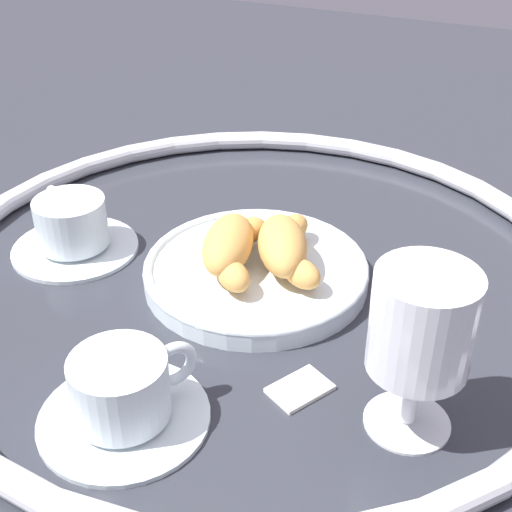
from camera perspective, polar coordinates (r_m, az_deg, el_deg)
ground_plane at (r=0.73m, az=-0.14°, el=-1.57°), size 2.20×2.20×0.00m
table_chrome_rim at (r=0.72m, az=-0.14°, el=-0.78°), size 0.67×0.67×0.02m
pastry_plate at (r=0.71m, az=-0.00°, el=-1.19°), size 0.23×0.23×0.02m
croissant_large at (r=0.70m, az=-2.00°, el=0.81°), size 0.13×0.09×0.04m
croissant_small at (r=0.70m, az=2.52°, el=0.91°), size 0.12×0.10×0.04m
coffee_cup_near at (r=0.78m, az=-14.63°, el=2.15°), size 0.14×0.14×0.06m
coffee_cup_far at (r=0.56m, az=-10.69°, el=-10.95°), size 0.14×0.14×0.06m
juice_glass_left at (r=0.52m, az=13.19°, el=-5.87°), size 0.08×0.08×0.14m
sugar_packet at (r=0.59m, az=3.56°, el=-10.51°), size 0.06×0.05×0.01m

